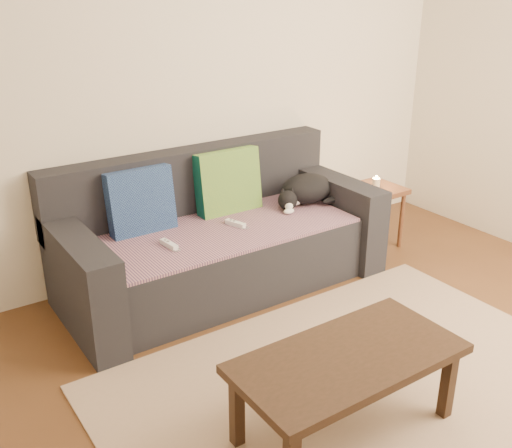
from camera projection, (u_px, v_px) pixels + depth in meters
name	position (u px, v px, depth m)	size (l,w,h in m)	color
ground	(387.00, 411.00, 2.88)	(4.50, 4.50, 0.00)	brown
back_wall	(181.00, 81.00, 3.91)	(4.50, 0.04, 2.60)	beige
sofa	(218.00, 241.00, 3.96)	(2.10, 0.94, 0.87)	#232328
throw_blanket	(225.00, 229.00, 3.85)	(1.66, 0.74, 0.02)	#3B2749
cushion_navy	(141.00, 202.00, 3.73)	(0.42, 0.11, 0.42)	#121F4F
cushion_green	(228.00, 184.00, 4.06)	(0.46, 0.11, 0.46)	#0B4637
cat	(305.00, 190.00, 4.23)	(0.53, 0.42, 0.21)	black
wii_remote_a	(169.00, 244.00, 3.57)	(0.15, 0.04, 0.03)	white
wii_remote_b	(235.00, 224.00, 3.87)	(0.15, 0.04, 0.03)	white
side_table	(375.00, 198.00, 4.53)	(0.38, 0.38, 0.47)	brown
candle	(376.00, 183.00, 4.48)	(0.06, 0.06, 0.09)	beige
rug	(365.00, 393.00, 2.99)	(2.50, 1.80, 0.01)	gray
coffee_table	(348.00, 364.00, 2.62)	(1.03, 0.52, 0.41)	black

